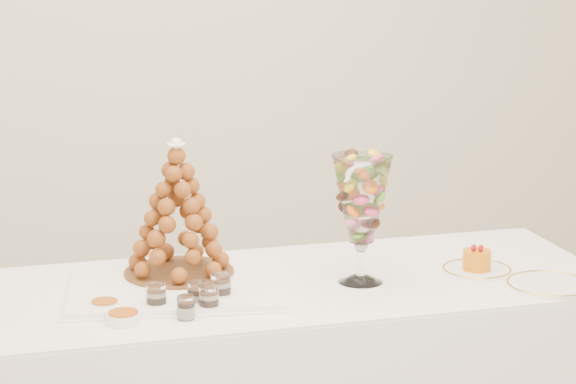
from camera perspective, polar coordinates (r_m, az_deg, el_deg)
name	(u,v)px	position (r m, az deg, el deg)	size (l,w,h in m)	color
lace_tray	(175,288)	(3.29, -5.78, -4.85)	(0.61, 0.45, 0.02)	white
macaron_vase	(362,201)	(3.30, 3.77, -0.44)	(0.18, 0.18, 0.38)	white
cake_plate	(477,270)	(3.50, 9.56, -3.93)	(0.22, 0.22, 0.01)	white
spare_plate	(549,285)	(3.40, 13.12, -4.63)	(0.26, 0.26, 0.01)	white
verrine_a	(156,297)	(3.13, -6.70, -5.33)	(0.06, 0.06, 0.07)	white
verrine_b	(197,295)	(3.14, -4.65, -5.22)	(0.05, 0.05, 0.07)	white
verrine_c	(221,287)	(3.19, -3.43, -4.85)	(0.06, 0.06, 0.08)	white
verrine_d	(186,307)	(3.05, -5.21, -5.86)	(0.05, 0.05, 0.06)	white
verrine_e	(209,299)	(3.09, -4.04, -5.46)	(0.06, 0.06, 0.07)	white
ramekin_back	(105,306)	(3.15, -9.29, -5.74)	(0.08, 0.08, 0.03)	white
ramekin_front	(123,318)	(3.04, -8.36, -6.36)	(0.09, 0.09, 0.03)	white
croquembouche	(178,208)	(3.33, -5.63, -0.83)	(0.33, 0.33, 0.41)	brown
mousse_cake	(477,260)	(3.48, 9.57, -3.40)	(0.09, 0.09, 0.08)	orange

